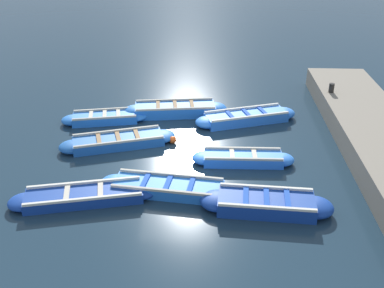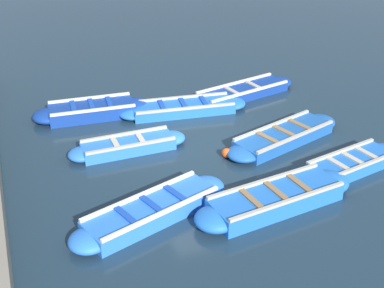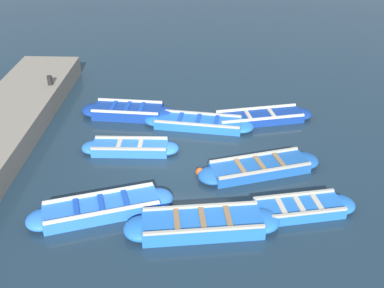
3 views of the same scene
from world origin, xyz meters
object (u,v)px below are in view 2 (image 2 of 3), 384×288
at_px(boat_far_corner, 152,211).
at_px(boat_alongside, 128,146).
at_px(boat_outer_left, 352,164).
at_px(buoy_orange_near, 227,153).
at_px(boat_stern_in, 92,111).
at_px(boat_near_quay, 183,108).
at_px(boat_mid_row, 284,137).
at_px(boat_centre, 276,199).
at_px(boat_tucked, 242,92).

relative_size(boat_far_corner, boat_alongside, 1.25).
relative_size(boat_outer_left, buoy_orange_near, 12.67).
relative_size(boat_outer_left, boat_stern_in, 0.93).
distance_m(boat_near_quay, buoy_orange_near, 2.96).
distance_m(boat_alongside, boat_outer_left, 5.68).
bearing_deg(boat_near_quay, boat_mid_row, 125.13).
height_order(boat_mid_row, buoy_orange_near, boat_mid_row).
bearing_deg(boat_centre, boat_tucked, -108.59).
bearing_deg(boat_far_corner, boat_outer_left, -177.53).
bearing_deg(boat_alongside, boat_tucked, -152.80).
bearing_deg(boat_far_corner, buoy_orange_near, -144.09).
bearing_deg(boat_mid_row, boat_stern_in, -37.00).
height_order(boat_far_corner, boat_tucked, boat_far_corner).
height_order(boat_near_quay, boat_far_corner, boat_far_corner).
relative_size(boat_centre, buoy_orange_near, 15.79).
xyz_separation_m(boat_near_quay, boat_alongside, (2.15, 1.74, 0.01)).
distance_m(boat_alongside, buoy_orange_near, 2.58).
bearing_deg(boat_far_corner, boat_stern_in, -88.02).
distance_m(boat_near_quay, boat_tucked, 2.26).
distance_m(boat_alongside, boat_tucked, 4.90).
xyz_separation_m(boat_centre, boat_far_corner, (2.67, -0.54, -0.02)).
xyz_separation_m(boat_outer_left, boat_stern_in, (5.39, -5.27, 0.04)).
height_order(boat_alongside, boat_stern_in, boat_stern_in).
xyz_separation_m(boat_stern_in, boat_tucked, (-4.82, 0.19, -0.04)).
relative_size(boat_near_quay, boat_stern_in, 1.14).
height_order(boat_centre, buoy_orange_near, boat_centre).
xyz_separation_m(boat_near_quay, boat_far_corner, (2.43, 4.80, 0.03)).
relative_size(boat_near_quay, buoy_orange_near, 15.54).
xyz_separation_m(boat_alongside, boat_stern_in, (0.47, -2.43, 0.04)).
distance_m(boat_mid_row, buoy_orange_near, 1.81).
bearing_deg(boat_mid_row, boat_alongside, -13.58).
relative_size(boat_centre, boat_tucked, 1.00).
xyz_separation_m(boat_far_corner, boat_tucked, (-4.63, -5.30, -0.03)).
height_order(boat_outer_left, boat_mid_row, boat_mid_row).
bearing_deg(buoy_orange_near, boat_near_quay, -87.64).
xyz_separation_m(boat_near_quay, boat_tucked, (-2.20, -0.50, -0.00)).
height_order(boat_far_corner, boat_outer_left, boat_far_corner).
height_order(boat_near_quay, boat_tucked, boat_near_quay).
relative_size(boat_tucked, buoy_orange_near, 15.78).
bearing_deg(boat_outer_left, boat_tucked, -83.61).
height_order(boat_alongside, boat_tucked, boat_alongside).
height_order(boat_far_corner, buoy_orange_near, boat_far_corner).
bearing_deg(boat_tucked, boat_centre, 71.41).
relative_size(boat_far_corner, boat_tucked, 0.97).
bearing_deg(boat_alongside, boat_mid_row, 166.42).
relative_size(boat_alongside, boat_tucked, 0.78).
distance_m(boat_centre, boat_alongside, 4.33).
relative_size(boat_near_quay, boat_mid_row, 1.01).
bearing_deg(buoy_orange_near, boat_outer_left, 148.53).
bearing_deg(boat_outer_left, boat_stern_in, -44.38).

